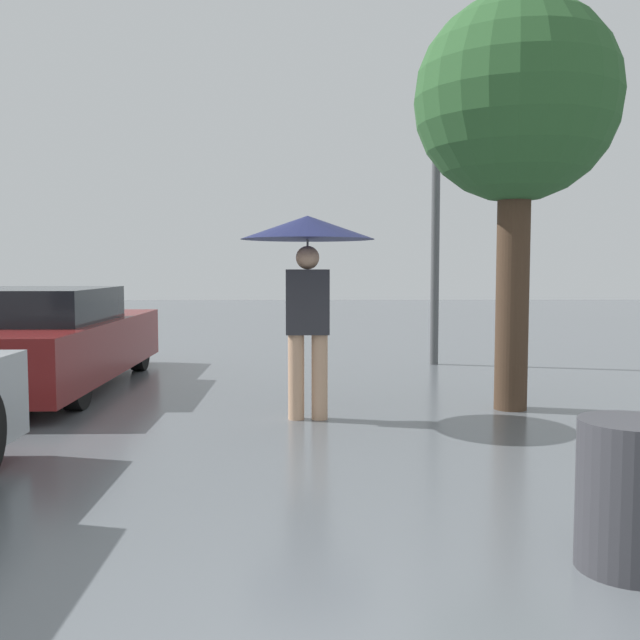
{
  "coord_description": "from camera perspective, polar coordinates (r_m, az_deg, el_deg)",
  "views": [
    {
      "loc": [
        -0.16,
        -1.8,
        1.44
      ],
      "look_at": [
        0.0,
        4.88,
        0.95
      ],
      "focal_mm": 40.0,
      "sensor_mm": 36.0,
      "label": 1
    }
  ],
  "objects": [
    {
      "name": "tree",
      "position": [
        7.6,
        15.42,
        16.23
      ],
      "size": [
        2.02,
        2.02,
        4.11
      ],
      "color": "#473323",
      "rests_on": "ground_plane"
    },
    {
      "name": "parked_car_farthest",
      "position": [
        9.14,
        -21.41,
        -1.53
      ],
      "size": [
        1.86,
        4.51,
        1.2
      ],
      "color": "maroon",
      "rests_on": "ground_plane"
    },
    {
      "name": "pedestrian",
      "position": [
        6.69,
        -1.0,
        5.59
      ],
      "size": [
        1.26,
        1.26,
        1.92
      ],
      "color": "tan",
      "rests_on": "ground_plane"
    },
    {
      "name": "street_lamp",
      "position": [
        10.72,
        9.25,
        9.6
      ],
      "size": [
        0.26,
        0.26,
        4.23
      ],
      "color": "#515456",
      "rests_on": "ground_plane"
    },
    {
      "name": "trash_bin",
      "position": [
        3.78,
        23.55,
        -12.72
      ],
      "size": [
        0.49,
        0.49,
        0.72
      ],
      "color": "#38383D",
      "rests_on": "ground_plane"
    }
  ]
}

